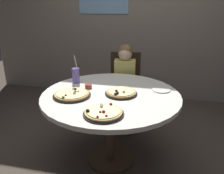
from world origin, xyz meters
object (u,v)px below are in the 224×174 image
at_px(pizza_cheese, 72,94).
at_px(sauce_bowl, 88,86).
at_px(diner_child, 124,93).
at_px(soda_cup, 76,76).
at_px(chair_wooden, 125,84).
at_px(pizza_veggie, 121,93).
at_px(pizza_pepperoni, 103,112).
at_px(dining_table, 111,102).
at_px(plate_small, 161,90).

height_order(pizza_cheese, sauce_bowl, pizza_cheese).
height_order(diner_child, soda_cup, diner_child).
bearing_deg(chair_wooden, pizza_cheese, -107.59).
bearing_deg(soda_cup, diner_child, 47.48).
distance_m(soda_cup, sauce_bowl, 0.23).
bearing_deg(diner_child, soda_cup, -132.52).
bearing_deg(diner_child, pizza_veggie, -82.98).
bearing_deg(pizza_pepperoni, diner_child, 91.49).
distance_m(dining_table, diner_child, 0.74).
relative_size(pizza_veggie, plate_small, 1.70).
bearing_deg(diner_child, chair_wooden, 96.99).
relative_size(pizza_pepperoni, sauce_bowl, 4.59).
bearing_deg(pizza_veggie, sauce_bowl, 166.07).
bearing_deg(pizza_cheese, pizza_pepperoni, -37.60).
relative_size(diner_child, plate_small, 6.01).
height_order(diner_child, pizza_pepperoni, diner_child).
relative_size(pizza_pepperoni, plate_small, 1.78).
bearing_deg(pizza_veggie, diner_child, 97.02).
distance_m(diner_child, pizza_cheese, 0.96).
relative_size(chair_wooden, pizza_pepperoni, 2.96).
relative_size(pizza_veggie, pizza_pepperoni, 0.95).
distance_m(chair_wooden, pizza_pepperoni, 1.34).
xyz_separation_m(chair_wooden, diner_child, (0.02, -0.18, -0.05)).
bearing_deg(plate_small, pizza_cheese, -157.45).
relative_size(chair_wooden, soda_cup, 3.10).
xyz_separation_m(pizza_cheese, sauce_bowl, (0.08, 0.23, 0.00)).
distance_m(chair_wooden, sauce_bowl, 0.87).
distance_m(pizza_veggie, sauce_bowl, 0.36).
relative_size(dining_table, sauce_bowl, 18.83).
bearing_deg(plate_small, pizza_veggie, -152.85).
relative_size(diner_child, pizza_pepperoni, 3.37).
distance_m(pizza_cheese, pizza_pepperoni, 0.48).
bearing_deg(pizza_veggie, plate_small, 27.15).
bearing_deg(pizza_cheese, diner_child, 67.68).
bearing_deg(chair_wooden, dining_table, -89.22).
bearing_deg(chair_wooden, pizza_veggie, -82.98).
relative_size(pizza_pepperoni, soda_cup, 1.05).
distance_m(pizza_veggie, pizza_pepperoni, 0.44).
height_order(dining_table, pizza_pepperoni, pizza_pepperoni).
height_order(diner_child, pizza_cheese, diner_child).
distance_m(pizza_veggie, soda_cup, 0.58).
relative_size(dining_table, diner_child, 1.22).
xyz_separation_m(soda_cup, sauce_bowl, (0.18, -0.13, -0.06)).
distance_m(diner_child, pizza_veggie, 0.76).
xyz_separation_m(pizza_pepperoni, sauce_bowl, (-0.30, 0.52, 0.00)).
bearing_deg(chair_wooden, diner_child, -83.01).
xyz_separation_m(chair_wooden, plate_small, (0.48, -0.70, 0.22)).
xyz_separation_m(pizza_cheese, soda_cup, (-0.10, 0.36, 0.06)).
bearing_deg(pizza_cheese, sauce_bowl, 70.20).
relative_size(dining_table, chair_wooden, 1.39).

